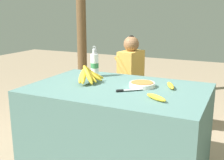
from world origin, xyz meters
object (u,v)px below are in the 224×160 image
at_px(serving_bowl, 142,84).
at_px(water_bottle, 95,65).
at_px(banana_bunch_green, 175,88).
at_px(loose_banana_front, 156,97).
at_px(banana_bunch_ripe, 88,75).
at_px(loose_banana_side, 171,86).
at_px(knife, 125,90).
at_px(support_post_near, 81,9).
at_px(wooden_bench, 142,94).
at_px(seated_vendor, 127,72).

bearing_deg(serving_bowl, water_bottle, 163.24).
bearing_deg(banana_bunch_green, loose_banana_front, -82.91).
bearing_deg(banana_bunch_ripe, loose_banana_side, 12.06).
distance_m(knife, support_post_near, 2.25).
relative_size(water_bottle, wooden_bench, 0.21).
relative_size(knife, wooden_bench, 0.13).
height_order(knife, support_post_near, support_post_near).
distance_m(loose_banana_front, seated_vendor, 1.56).
bearing_deg(knife, loose_banana_side, 1.36).
xyz_separation_m(banana_bunch_ripe, loose_banana_front, (0.65, -0.21, -0.05)).
bearing_deg(loose_banana_front, banana_bunch_ripe, 162.27).
xyz_separation_m(loose_banana_front, seated_vendor, (-0.76, 1.35, -0.16)).
bearing_deg(loose_banana_side, banana_bunch_ripe, -167.94).
relative_size(loose_banana_side, knife, 1.06).
xyz_separation_m(loose_banana_side, wooden_bench, (-0.59, 1.02, -0.43)).
height_order(serving_bowl, knife, serving_bowl).
relative_size(water_bottle, loose_banana_front, 1.59).
relative_size(banana_bunch_green, support_post_near, 0.11).
bearing_deg(support_post_near, banana_bunch_ripe, -57.18).
bearing_deg(loose_banana_side, loose_banana_front, -92.12).
xyz_separation_m(seated_vendor, banana_bunch_green, (0.59, 0.03, -0.14)).
bearing_deg(water_bottle, banana_bunch_green, 59.58).
bearing_deg(banana_bunch_ripe, water_bottle, 105.32).
distance_m(knife, seated_vendor, 1.35).
xyz_separation_m(loose_banana_front, loose_banana_side, (0.01, 0.35, 0.00)).
xyz_separation_m(wooden_bench, banana_bunch_green, (0.41, -0.00, 0.13)).
bearing_deg(serving_bowl, loose_banana_side, 16.95).
bearing_deg(banana_bunch_ripe, knife, -15.29).
xyz_separation_m(knife, wooden_bench, (-0.31, 1.27, -0.42)).
relative_size(serving_bowl, knife, 1.21).
distance_m(water_bottle, loose_banana_side, 0.74).
height_order(water_bottle, knife, water_bottle).
xyz_separation_m(knife, seated_vendor, (-0.49, 1.25, -0.15)).
bearing_deg(loose_banana_side, serving_bowl, -163.05).
distance_m(loose_banana_side, seated_vendor, 1.27).
bearing_deg(banana_bunch_green, loose_banana_side, -79.80).
height_order(water_bottle, loose_banana_front, water_bottle).
bearing_deg(loose_banana_front, wooden_bench, 112.80).
bearing_deg(support_post_near, banana_bunch_green, -14.79).
relative_size(wooden_bench, seated_vendor, 1.26).
height_order(banana_bunch_ripe, wooden_bench, banana_bunch_ripe).
relative_size(serving_bowl, wooden_bench, 0.15).
distance_m(serving_bowl, loose_banana_front, 0.35).
xyz_separation_m(banana_bunch_ripe, loose_banana_side, (0.67, 0.14, -0.05)).
relative_size(loose_banana_front, support_post_near, 0.06).
xyz_separation_m(serving_bowl, water_bottle, (-0.52, 0.16, 0.09)).
relative_size(wooden_bench, banana_bunch_green, 4.60).
xyz_separation_m(banana_bunch_green, support_post_near, (-1.49, 0.39, 0.90)).
xyz_separation_m(water_bottle, knife, (0.45, -0.34, -0.10)).
xyz_separation_m(water_bottle, support_post_near, (-0.94, 1.33, 0.51)).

